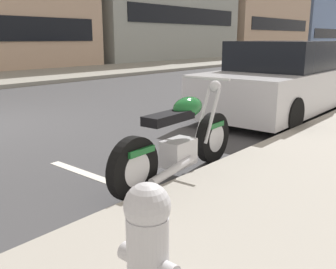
# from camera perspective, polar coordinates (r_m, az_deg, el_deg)

# --- Properties ---
(sidewalk_far_curb) EXTENTS (120.00, 5.00, 0.14)m
(sidewalk_far_curb) POSITION_cam_1_polar(r_m,az_deg,el_deg) (20.50, -3.91, 9.99)
(sidewalk_far_curb) COLOR gray
(sidewalk_far_curb) RESTS_ON ground
(parking_stall_stripe) EXTENTS (0.12, 2.20, 0.01)m
(parking_stall_stripe) POSITION_cam_1_polar(r_m,az_deg,el_deg) (4.35, -8.56, -7.09)
(parking_stall_stripe) COLOR silver
(parking_stall_stripe) RESTS_ON ground
(parked_motorcycle) EXTENTS (2.17, 0.62, 1.12)m
(parked_motorcycle) POSITION_cam_1_polar(r_m,az_deg,el_deg) (4.32, 1.79, -1.07)
(parked_motorcycle) COLOR black
(parked_motorcycle) RESTS_ON ground
(parked_car_mid_block) EXTENTS (4.64, 1.90, 1.51)m
(parked_car_mid_block) POSITION_cam_1_polar(r_m,az_deg,el_deg) (8.38, 16.90, 7.65)
(parked_car_mid_block) COLOR silver
(parked_car_mid_block) RESTS_ON ground
(fire_hydrant) EXTENTS (0.24, 0.36, 0.74)m
(fire_hydrant) POSITION_cam_1_polar(r_m,az_deg,el_deg) (2.04, -3.04, -16.49)
(fire_hydrant) COLOR #B7B7BC
(fire_hydrant) RESTS_ON sidewalk_near_curb
(townhouse_corner_block) EXTENTS (10.98, 9.93, 9.51)m
(townhouse_corner_block) POSITION_cam_1_polar(r_m,az_deg,el_deg) (54.44, 17.90, 16.93)
(townhouse_corner_block) COLOR #6B84B2
(townhouse_corner_block) RESTS_ON ground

